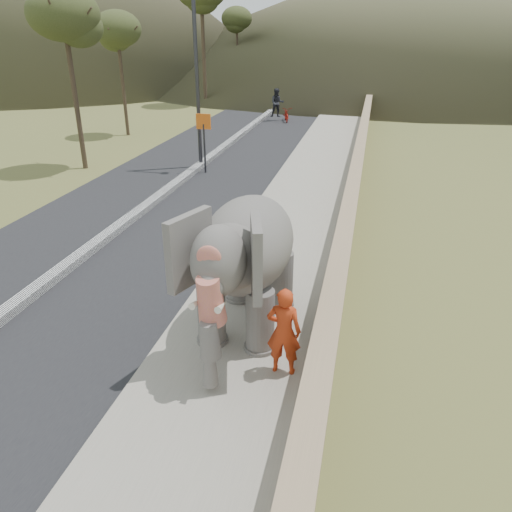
% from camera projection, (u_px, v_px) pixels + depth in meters
% --- Properties ---
extents(road, '(7.00, 120.00, 0.03)m').
position_uv_depth(road, '(132.00, 221.00, 15.56)').
color(road, black).
rests_on(road, ground).
extents(median, '(0.35, 120.00, 0.22)m').
position_uv_depth(median, '(131.00, 218.00, 15.52)').
color(median, black).
rests_on(median, ground).
extents(walkway, '(3.00, 120.00, 0.15)m').
position_uv_depth(walkway, '(290.00, 232.00, 14.51)').
color(walkway, '#9E9687').
rests_on(walkway, ground).
extents(parapet, '(0.30, 120.00, 1.10)m').
position_uv_depth(parapet, '(348.00, 222.00, 13.98)').
color(parapet, tan).
rests_on(parapet, ground).
extents(lamppost, '(1.76, 0.36, 8.00)m').
position_uv_depth(lamppost, '(203.00, 45.00, 19.43)').
color(lamppost, '#313236').
rests_on(lamppost, ground).
extents(signboard, '(0.60, 0.08, 2.40)m').
position_uv_depth(signboard, '(204.00, 133.00, 19.95)').
color(signboard, '#2D2D33').
rests_on(signboard, ground).
extents(hill_far, '(80.00, 80.00, 14.00)m').
position_uv_depth(hill_far, '(407.00, 14.00, 63.69)').
color(hill_far, brown).
rests_on(hill_far, ground).
extents(elephant_and_man, '(2.24, 3.77, 2.68)m').
position_uv_depth(elephant_and_man, '(249.00, 262.00, 9.42)').
color(elephant_and_man, slate).
rests_on(elephant_and_man, ground).
extents(motorcyclist, '(1.62, 1.82, 2.01)m').
position_uv_depth(motorcyclist, '(282.00, 108.00, 31.58)').
color(motorcyclist, maroon).
rests_on(motorcyclist, ground).
extents(trees, '(48.30, 44.02, 9.52)m').
position_uv_depth(trees, '(361.00, 59.00, 28.87)').
color(trees, '#473828').
rests_on(trees, ground).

